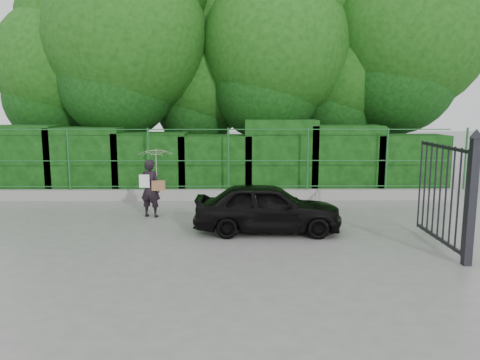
{
  "coord_description": "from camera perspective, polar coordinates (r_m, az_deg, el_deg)",
  "views": [
    {
      "loc": [
        0.58,
        -8.93,
        2.75
      ],
      "look_at": [
        0.7,
        1.3,
        1.1
      ],
      "focal_mm": 35.0,
      "sensor_mm": 36.0,
      "label": 1
    }
  ],
  "objects": [
    {
      "name": "car",
      "position": [
        10.2,
        3.38,
        -3.36
      ],
      "size": [
        3.22,
        1.37,
        1.09
      ],
      "primitive_type": "imported",
      "rotation": [
        0.0,
        0.0,
        1.54
      ],
      "color": "black",
      "rests_on": "ground"
    },
    {
      "name": "hedge",
      "position": [
        14.55,
        -3.17,
        2.31
      ],
      "size": [
        14.2,
        1.2,
        2.3
      ],
      "color": "black",
      "rests_on": "ground"
    },
    {
      "name": "woman",
      "position": [
        11.66,
        -10.41,
        0.97
      ],
      "size": [
        0.86,
        0.85,
        1.7
      ],
      "color": "black",
      "rests_on": "ground"
    },
    {
      "name": "kerb",
      "position": [
        13.69,
        -3.09,
        -1.8
      ],
      "size": [
        14.0,
        0.25,
        0.3
      ],
      "primitive_type": "cube",
      "color": "#9E9E99",
      "rests_on": "ground"
    },
    {
      "name": "fence",
      "position": [
        13.52,
        -2.19,
        2.58
      ],
      "size": [
        14.13,
        0.06,
        1.8
      ],
      "color": "#1F5A28",
      "rests_on": "kerb"
    },
    {
      "name": "trees",
      "position": [
        16.78,
        1.29,
        15.56
      ],
      "size": [
        17.1,
        6.15,
        8.08
      ],
      "color": "black",
      "rests_on": "ground"
    },
    {
      "name": "gate",
      "position": [
        9.27,
        25.04,
        -1.42
      ],
      "size": [
        0.22,
        2.33,
        2.36
      ],
      "color": "black",
      "rests_on": "ground"
    },
    {
      "name": "ground",
      "position": [
        9.36,
        -4.25,
        -7.95
      ],
      "size": [
        80.0,
        80.0,
        0.0
      ],
      "primitive_type": "plane",
      "color": "gray"
    }
  ]
}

